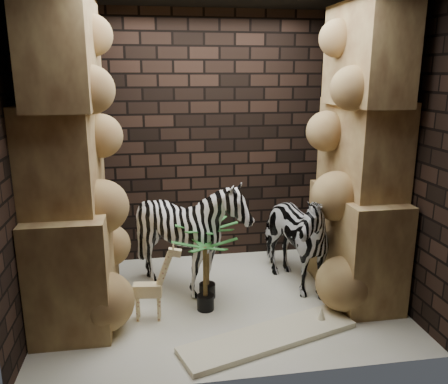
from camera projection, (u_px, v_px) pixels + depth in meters
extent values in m
plane|color=silver|center=(221.00, 301.00, 4.71)|extent=(3.50, 3.50, 0.00)
plane|color=black|center=(205.00, 140.00, 5.53)|extent=(3.50, 0.00, 3.50)
plane|color=black|center=(249.00, 190.00, 3.14)|extent=(3.50, 0.00, 3.50)
plane|color=black|center=(27.00, 164.00, 4.06)|extent=(0.00, 3.00, 3.00)
plane|color=black|center=(392.00, 153.00, 4.61)|extent=(0.00, 3.00, 3.00)
imported|color=white|center=(289.00, 228.00, 4.88)|extent=(0.91, 1.26, 1.34)
imported|color=white|center=(190.00, 242.00, 4.74)|extent=(1.15, 1.38, 1.17)
cube|color=#FBF4C7|center=(269.00, 337.00, 4.03)|extent=(1.68, 0.89, 0.05)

